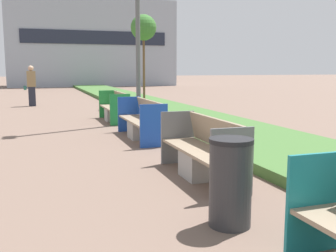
{
  "coord_description": "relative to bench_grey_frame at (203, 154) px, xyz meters",
  "views": [
    {
      "loc": [
        -1.5,
        2.38,
        1.7
      ],
      "look_at": [
        0.9,
        9.44,
        0.6
      ],
      "focal_mm": 42.0,
      "sensor_mm": 36.0,
      "label": 1
    }
  ],
  "objects": [
    {
      "name": "sapling_tree_far",
      "position": [
        2.06,
        10.97,
        2.99
      ],
      "size": [
        1.09,
        1.09,
        3.95
      ],
      "color": "brown",
      "rests_on": "ground"
    },
    {
      "name": "planter_grass_strip",
      "position": [
        2.26,
        4.12,
        -0.28
      ],
      "size": [
        2.8,
        120.0,
        0.18
      ],
      "color": "#426B33",
      "rests_on": "ground"
    },
    {
      "name": "bench_blue_frame",
      "position": [
        0.0,
        3.68,
        0.01
      ],
      "size": [
        0.65,
        2.36,
        0.94
      ],
      "color": "#9E9B96",
      "rests_on": "ground"
    },
    {
      "name": "bench_green_frame",
      "position": [
        -0.0,
        7.04,
        -0.0
      ],
      "size": [
        0.65,
        2.08,
        0.94
      ],
      "color": "#9E9B96",
      "rests_on": "ground"
    },
    {
      "name": "pedestrian_walking",
      "position": [
        -2.56,
        13.26,
        0.57
      ],
      "size": [
        0.53,
        0.24,
        1.82
      ],
      "color": "#232633",
      "rests_on": "ground"
    },
    {
      "name": "building_backdrop",
      "position": [
        3.06,
        33.85,
        3.68
      ],
      "size": [
        15.51,
        5.88,
        8.09
      ],
      "color": "#939EAD",
      "rests_on": "ground"
    },
    {
      "name": "litter_bin",
      "position": [
        -0.48,
        -1.84,
        0.12
      ],
      "size": [
        0.48,
        0.48,
        0.96
      ],
      "color": "#2D2D30",
      "rests_on": "ground"
    },
    {
      "name": "bench_grey_frame",
      "position": [
        0.0,
        0.0,
        0.0
      ],
      "size": [
        0.65,
        2.1,
        0.94
      ],
      "color": "#9E9B96",
      "rests_on": "ground"
    }
  ]
}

